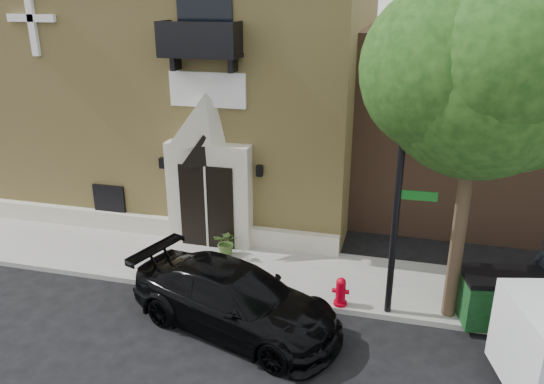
{
  "coord_description": "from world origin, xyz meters",
  "views": [
    {
      "loc": [
        4.6,
        -11.35,
        7.5
      ],
      "look_at": [
        1.16,
        2.0,
        2.31
      ],
      "focal_mm": 35.0,
      "sensor_mm": 36.0,
      "label": 1
    }
  ],
  "objects_px": {
    "street_sign": "(398,197)",
    "fire_hydrant": "(341,291)",
    "pedestrian_near": "(542,270)",
    "black_sedan": "(235,299)",
    "dumpster": "(502,298)"
  },
  "relations": [
    {
      "from": "street_sign",
      "to": "dumpster",
      "type": "height_order",
      "value": "street_sign"
    },
    {
      "from": "street_sign",
      "to": "pedestrian_near",
      "type": "xyz_separation_m",
      "value": [
        3.59,
        1.25,
        -2.06
      ]
    },
    {
      "from": "street_sign",
      "to": "dumpster",
      "type": "relative_size",
      "value": 2.87
    },
    {
      "from": "pedestrian_near",
      "to": "black_sedan",
      "type": "bearing_deg",
      "value": -9.66
    },
    {
      "from": "black_sedan",
      "to": "dumpster",
      "type": "bearing_deg",
      "value": -57.6
    },
    {
      "from": "street_sign",
      "to": "pedestrian_near",
      "type": "distance_m",
      "value": 4.32
    },
    {
      "from": "dumpster",
      "to": "street_sign",
      "type": "bearing_deg",
      "value": 173.72
    },
    {
      "from": "black_sedan",
      "to": "dumpster",
      "type": "xyz_separation_m",
      "value": [
        6.09,
        1.59,
        0.02
      ]
    },
    {
      "from": "black_sedan",
      "to": "pedestrian_near",
      "type": "relative_size",
      "value": 2.8
    },
    {
      "from": "street_sign",
      "to": "fire_hydrant",
      "type": "height_order",
      "value": "street_sign"
    },
    {
      "from": "fire_hydrant",
      "to": "dumpster",
      "type": "relative_size",
      "value": 0.36
    },
    {
      "from": "black_sedan",
      "to": "pedestrian_near",
      "type": "height_order",
      "value": "pedestrian_near"
    },
    {
      "from": "street_sign",
      "to": "fire_hydrant",
      "type": "relative_size",
      "value": 7.94
    },
    {
      "from": "black_sedan",
      "to": "pedestrian_near",
      "type": "xyz_separation_m",
      "value": [
        7.1,
        2.64,
        0.33
      ]
    },
    {
      "from": "black_sedan",
      "to": "street_sign",
      "type": "xyz_separation_m",
      "value": [
        3.51,
        1.38,
        2.39
      ]
    }
  ]
}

